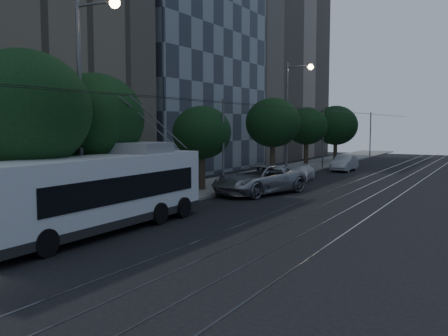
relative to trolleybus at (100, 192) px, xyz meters
name	(u,v)px	position (x,y,z in m)	size (l,w,h in m)	color
ground	(217,231)	(4.10, 2.36, -1.65)	(120.00, 120.00, 0.00)	black
sidewalk	(259,176)	(-3.40, 22.36, -1.57)	(5.00, 90.00, 0.15)	slate
tram_rails	(382,184)	(6.60, 22.36, -1.64)	(4.52, 90.00, 0.02)	gray
overhead_wires	(288,136)	(-0.87, 22.36, 1.82)	(2.23, 90.00, 6.00)	black
building_glass_mid	(160,30)	(-14.90, 24.36, 11.77)	(14.40, 18.40, 26.80)	#363C44
building_tan_far	(252,24)	(-14.90, 44.36, 15.77)	(14.40, 22.40, 34.80)	gray
trolleybus	(100,192)	(0.00, 0.00, 0.00)	(2.65, 12.04, 5.63)	silver
pickup_silver	(259,179)	(0.88, 13.25, -0.73)	(3.06, 6.65, 1.85)	gray
car_white_a	(275,176)	(-0.20, 18.39, -1.00)	(1.54, 3.83, 1.30)	silver
car_white_b	(301,173)	(0.48, 21.86, -1.05)	(1.69, 4.16, 1.21)	silver
car_white_c	(344,163)	(1.26, 31.36, -0.91)	(1.57, 4.51, 1.49)	#ADAEB2
car_white_d	(344,164)	(1.06, 31.86, -1.05)	(1.42, 3.54, 1.21)	#B7B8BC
tree_0	(22,111)	(-2.40, -1.71, 3.26)	(5.38, 5.38, 7.35)	black
tree_1	(93,120)	(-2.58, 2.36, 2.95)	(4.81, 4.81, 6.78)	black
tree_2	(202,133)	(-2.90, 12.55, 2.20)	(3.84, 3.84, 5.60)	black
tree_3	(273,123)	(-2.40, 22.87, 2.87)	(4.51, 4.51, 6.57)	black
tree_4	(306,126)	(-2.43, 31.02, 2.56)	(4.02, 4.02, 6.04)	black
tree_5	(336,125)	(-2.57, 41.18, 2.62)	(5.00, 5.00, 6.53)	black
streetlamp_near	(87,89)	(-1.29, 0.68, 4.24)	(2.37, 0.44, 9.75)	#5A5A5C
streetlamp_far	(292,108)	(-0.92, 23.25, 4.05)	(2.29, 0.44, 9.40)	#5A5A5C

